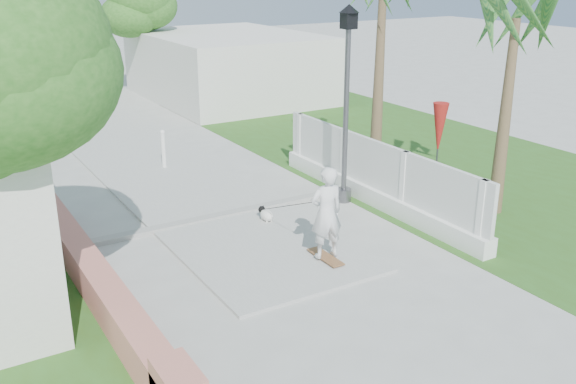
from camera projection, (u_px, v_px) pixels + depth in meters
ground at (403, 353)px, 9.16m from camera, size 90.00×90.00×0.00m
path_strip at (69, 103)px, 25.30m from camera, size 3.20×36.00×0.06m
curb at (222, 216)px, 13.99m from camera, size 6.50×0.25×0.10m
grass_right at (407, 151)px, 19.01m from camera, size 8.00×20.00×0.01m
pink_wall at (101, 288)px, 10.33m from camera, size 0.45×8.20×0.80m
lattice_fence at (374, 181)px, 14.67m from camera, size 0.35×7.00×1.50m
building_right at (227, 66)px, 26.16m from camera, size 6.00×8.00×2.60m
street_lamp at (346, 98)px, 14.19m from camera, size 0.44×0.44×4.44m
bollard at (163, 148)px, 17.14m from camera, size 0.14×0.14×1.09m
patio_umbrella at (439, 130)px, 14.56m from camera, size 0.36×0.36×2.30m
tree_path_right at (141, 10)px, 25.68m from camera, size 3.00×3.00×4.79m
palm_near at (515, 31)px, 13.03m from camera, size 1.80×1.80×4.70m
skateboarder at (304, 209)px, 12.16m from camera, size 0.68×2.84×1.85m
dog at (266, 214)px, 13.68m from camera, size 0.26×0.52×0.35m
parked_car at (25, 48)px, 35.10m from camera, size 5.27×2.94×1.69m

